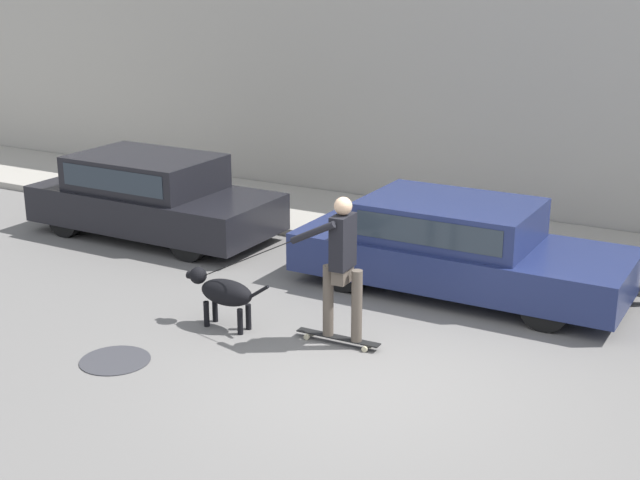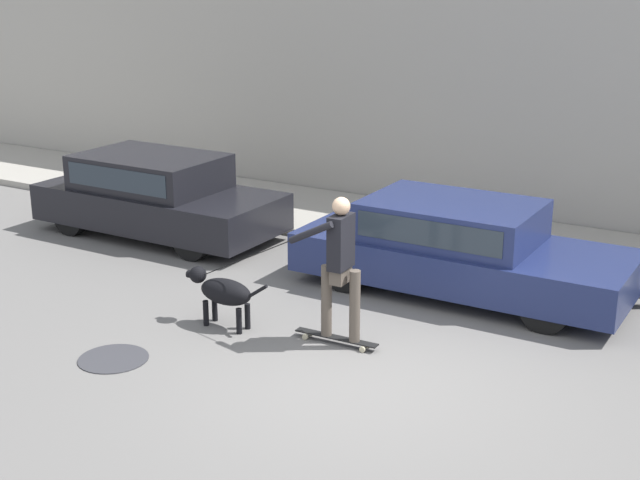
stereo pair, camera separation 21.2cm
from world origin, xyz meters
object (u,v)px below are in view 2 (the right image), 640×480
parked_car_1 (459,249)px  dog (223,291)px  skateboarder (340,262)px  parked_car_0 (157,196)px

parked_car_1 → dog: parked_car_1 is taller
dog → skateboarder: skateboarder is taller
parked_car_0 → dog: bearing=-38.5°
parked_car_0 → parked_car_1: parked_car_0 is taller
parked_car_0 → skateboarder: size_ratio=1.73×
parked_car_1 → skateboarder: bearing=-102.5°
parked_car_1 → dog: 3.31m
dog → skateboarder: 1.62m
parked_car_0 → skateboarder: 5.32m
parked_car_0 → parked_car_1: (5.28, -0.00, -0.04)m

